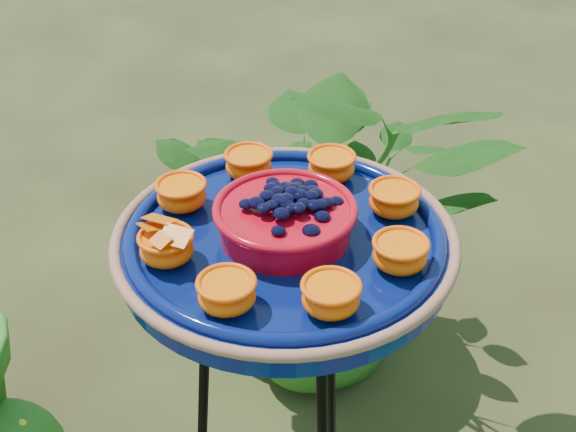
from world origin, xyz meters
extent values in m
torus|color=black|center=(0.05, 0.02, 0.86)|extent=(0.33, 0.33, 0.02)
cylinder|color=black|center=(-0.01, 0.15, 0.43)|extent=(0.05, 0.08, 0.86)
cylinder|color=#061250|center=(0.05, 0.02, 0.89)|extent=(0.57, 0.57, 0.04)
torus|color=#A9694C|center=(0.05, 0.02, 0.91)|extent=(0.46, 0.46, 0.02)
torus|color=#061250|center=(0.05, 0.02, 0.92)|extent=(0.43, 0.43, 0.02)
cylinder|color=#BD0717|center=(0.05, 0.02, 0.94)|extent=(0.22, 0.22, 0.04)
torus|color=#BD0717|center=(0.05, 0.02, 0.96)|extent=(0.19, 0.19, 0.01)
ellipsoid|color=black|center=(0.05, 0.02, 0.96)|extent=(0.15, 0.15, 0.03)
ellipsoid|color=#FF3C02|center=(0.18, 0.10, 0.93)|extent=(0.07, 0.07, 0.03)
cylinder|color=orange|center=(0.18, 0.10, 0.95)|extent=(0.06, 0.06, 0.01)
ellipsoid|color=#FF3C02|center=(0.08, 0.17, 0.93)|extent=(0.07, 0.07, 0.03)
cylinder|color=orange|center=(0.08, 0.17, 0.95)|extent=(0.06, 0.06, 0.01)
ellipsoid|color=#FF3C02|center=(-0.04, 0.15, 0.93)|extent=(0.07, 0.07, 0.03)
cylinder|color=orange|center=(-0.04, 0.15, 0.95)|extent=(0.06, 0.06, 0.01)
ellipsoid|color=#FF3C02|center=(-0.11, 0.05, 0.93)|extent=(0.07, 0.07, 0.03)
cylinder|color=orange|center=(-0.11, 0.05, 0.95)|extent=(0.06, 0.06, 0.01)
ellipsoid|color=#FF3C02|center=(-0.09, -0.07, 0.93)|extent=(0.07, 0.07, 0.03)
cylinder|color=orange|center=(-0.09, -0.07, 0.95)|extent=(0.06, 0.06, 0.01)
ellipsoid|color=#FF3C02|center=(0.01, -0.14, 0.93)|extent=(0.07, 0.07, 0.03)
cylinder|color=orange|center=(0.01, -0.14, 0.95)|extent=(0.06, 0.06, 0.01)
ellipsoid|color=#FF3C02|center=(0.13, -0.12, 0.93)|extent=(0.07, 0.07, 0.03)
cylinder|color=orange|center=(0.13, -0.12, 0.95)|extent=(0.06, 0.06, 0.01)
ellipsoid|color=#FF3C02|center=(0.20, -0.02, 0.93)|extent=(0.07, 0.07, 0.03)
cylinder|color=orange|center=(0.20, -0.02, 0.95)|extent=(0.06, 0.06, 0.01)
cylinder|color=black|center=(0.01, -0.14, 0.96)|extent=(0.02, 0.02, 0.00)
cube|color=#EE5704|center=(-0.01, -0.13, 0.96)|extent=(0.05, 0.05, 0.01)
cube|color=#EE5704|center=(0.03, -0.13, 0.96)|extent=(0.05, 0.05, 0.01)
imported|color=#275516|center=(-0.52, 0.54, 0.44)|extent=(1.05, 1.05, 0.88)
camera|label=1|loc=(0.77, -0.45, 1.54)|focal=50.00mm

